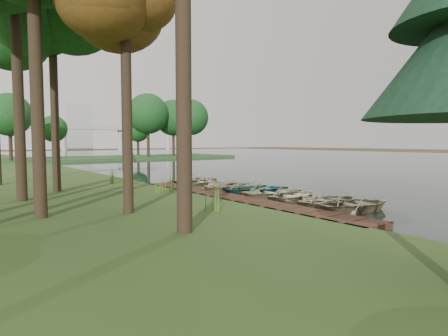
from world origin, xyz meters
TOP-DOWN VIEW (x-y plane):
  - ground at (0.00, 0.00)m, footprint 300.00×300.00m
  - water at (30.00, 20.00)m, footprint 130.00×200.00m
  - boardwalk at (-1.60, 0.00)m, footprint 1.60×16.00m
  - peninsula at (8.00, 50.00)m, footprint 50.00×14.00m
  - far_trees at (4.67, 50.00)m, footprint 45.60×5.60m
  - bridge at (12.31, 120.00)m, footprint 95.90×4.00m
  - building_a at (30.00, 140.00)m, footprint 10.00×8.00m
  - rowboat_0 at (1.11, -5.23)m, footprint 4.22×3.50m
  - rowboat_1 at (1.16, -3.96)m, footprint 3.58×2.60m
  - rowboat_2 at (0.83, -3.13)m, footprint 3.69×3.15m
  - rowboat_3 at (1.21, -1.70)m, footprint 3.76×2.97m
  - rowboat_4 at (1.00, -0.47)m, footprint 4.07×3.21m
  - rowboat_5 at (1.11, 1.08)m, footprint 4.66×4.10m
  - rowboat_6 at (0.77, 2.50)m, footprint 4.63×3.99m
  - rowboat_7 at (1.29, 3.46)m, footprint 3.89×3.06m
  - rowboat_8 at (0.74, 4.85)m, footprint 3.97×3.42m
  - rowboat_9 at (1.06, 6.43)m, footprint 4.29×3.78m
  - rowboat_10 at (1.23, 7.40)m, footprint 4.05×3.08m
  - stored_rowboat at (-4.53, 5.67)m, footprint 3.99×3.59m
  - tree_2 at (-7.42, -0.89)m, footprint 3.45×3.45m
  - tree_4 at (-8.07, 7.65)m, footprint 4.62×4.62m
  - reeds_0 at (-4.57, -2.61)m, footprint 0.60×0.60m
  - reeds_1 at (-3.05, 3.71)m, footprint 0.60×0.60m
  - reeds_2 at (-3.94, 3.33)m, footprint 0.60×0.60m
  - reeds_3 at (-3.95, 9.58)m, footprint 0.60×0.60m

SIDE VIEW (x-z plane):
  - ground at x=0.00m, z-range 0.00..0.00m
  - water at x=30.00m, z-range 0.00..0.05m
  - boardwalk at x=-1.60m, z-range 0.00..0.30m
  - peninsula at x=8.00m, z-range 0.00..0.45m
  - rowboat_2 at x=0.83m, z-range 0.05..0.70m
  - rowboat_8 at x=0.74m, z-range 0.05..0.74m
  - rowboat_3 at x=1.21m, z-range 0.05..0.75m
  - rowboat_1 at x=1.16m, z-range 0.05..0.78m
  - rowboat_7 at x=1.29m, z-range 0.05..0.78m
  - rowboat_9 at x=1.06m, z-range 0.05..0.79m
  - rowboat_0 at x=1.11m, z-range 0.05..0.81m
  - rowboat_4 at x=1.00m, z-range 0.05..0.81m
  - rowboat_10 at x=1.23m, z-range 0.05..0.83m
  - rowboat_5 at x=1.11m, z-range 0.05..0.85m
  - rowboat_6 at x=0.77m, z-range 0.05..0.86m
  - stored_rowboat at x=-4.53m, z-range 0.30..0.98m
  - reeds_2 at x=-3.94m, z-range 0.30..1.28m
  - reeds_3 at x=-3.95m, z-range 0.30..1.39m
  - reeds_0 at x=-4.57m, z-range 0.30..1.42m
  - reeds_1 at x=-3.05m, z-range 0.30..1.42m
  - far_trees at x=4.67m, z-range 2.03..10.83m
  - bridge at x=12.31m, z-range 2.78..11.38m
  - tree_2 at x=-7.42m, z-range 3.42..12.87m
  - building_a at x=30.00m, z-range 0.00..18.00m
  - tree_4 at x=-8.07m, z-range 4.05..15.69m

